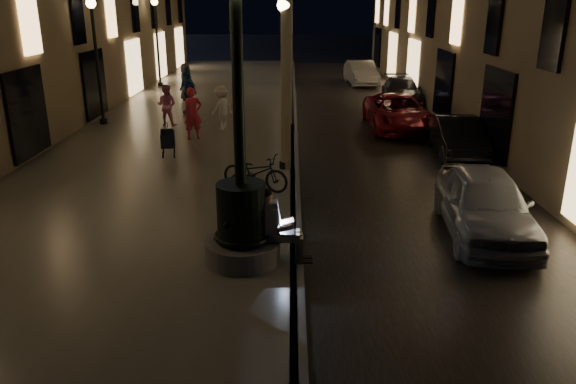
{
  "coord_description": "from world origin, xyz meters",
  "views": [
    {
      "loc": [
        -0.11,
        -7.45,
        4.81
      ],
      "look_at": [
        -0.17,
        3.0,
        1.2
      ],
      "focal_mm": 35.0,
      "sensor_mm": 36.0,
      "label": 1
    }
  ],
  "objects_px": {
    "car_third": "(398,112)",
    "bicycle": "(255,172)",
    "car_front": "(485,203)",
    "lamp_left_b": "(95,43)",
    "car_rear": "(401,91)",
    "pedestrian_blue": "(188,91)",
    "pedestrian_white": "(222,108)",
    "car_second": "(457,137)",
    "lamp_curb_a": "(284,60)",
    "pedestrian_pink": "(167,105)",
    "car_fifth": "(361,73)",
    "seated_man_laptop": "(276,223)",
    "stroller": "(168,140)",
    "lamp_curb_b": "(287,40)",
    "lamp_curb_d": "(288,23)",
    "lamp_curb_c": "(288,29)",
    "pedestrian_red": "(193,114)",
    "fountain_lamppost": "(241,209)",
    "lamp_left_c": "(156,29)",
    "pedestrian_dark": "(186,82)"
  },
  "relations": [
    {
      "from": "car_fifth",
      "to": "pedestrian_blue",
      "type": "relative_size",
      "value": 2.26
    },
    {
      "from": "lamp_curb_b",
      "to": "lamp_curb_d",
      "type": "distance_m",
      "value": 16.0
    },
    {
      "from": "car_third",
      "to": "car_second",
      "type": "bearing_deg",
      "value": -73.61
    },
    {
      "from": "lamp_left_b",
      "to": "car_second",
      "type": "relative_size",
      "value": 1.27
    },
    {
      "from": "pedestrian_dark",
      "to": "car_fifth",
      "type": "bearing_deg",
      "value": -40.02
    },
    {
      "from": "fountain_lamppost",
      "to": "pedestrian_pink",
      "type": "distance_m",
      "value": 12.35
    },
    {
      "from": "fountain_lamppost",
      "to": "car_front",
      "type": "relative_size",
      "value": 1.26
    },
    {
      "from": "car_rear",
      "to": "pedestrian_white",
      "type": "xyz_separation_m",
      "value": [
        -7.86,
        -6.62,
        0.39
      ]
    },
    {
      "from": "lamp_curb_a",
      "to": "lamp_left_b",
      "type": "height_order",
      "value": "same"
    },
    {
      "from": "car_rear",
      "to": "pedestrian_blue",
      "type": "bearing_deg",
      "value": -154.56
    },
    {
      "from": "pedestrian_white",
      "to": "pedestrian_blue",
      "type": "relative_size",
      "value": 0.88
    },
    {
      "from": "pedestrian_pink",
      "to": "pedestrian_white",
      "type": "xyz_separation_m",
      "value": [
        2.18,
        -0.7,
        0.03
      ]
    },
    {
      "from": "pedestrian_red",
      "to": "lamp_left_b",
      "type": "bearing_deg",
      "value": 120.75
    },
    {
      "from": "lamp_curb_c",
      "to": "fountain_lamppost",
      "type": "bearing_deg",
      "value": -91.82
    },
    {
      "from": "seated_man_laptop",
      "to": "lamp_curb_c",
      "type": "relative_size",
      "value": 0.29
    },
    {
      "from": "lamp_curb_c",
      "to": "car_fifth",
      "type": "xyz_separation_m",
      "value": [
        4.3,
        1.96,
        -2.55
      ]
    },
    {
      "from": "lamp_curb_c",
      "to": "car_second",
      "type": "relative_size",
      "value": 1.27
    },
    {
      "from": "seated_man_laptop",
      "to": "lamp_curb_a",
      "type": "bearing_deg",
      "value": 89.18
    },
    {
      "from": "car_rear",
      "to": "pedestrian_pink",
      "type": "relative_size",
      "value": 2.72
    },
    {
      "from": "stroller",
      "to": "lamp_curb_c",
      "type": "bearing_deg",
      "value": 65.34
    },
    {
      "from": "lamp_curb_a",
      "to": "stroller",
      "type": "xyz_separation_m",
      "value": [
        -3.6,
        1.34,
        -2.53
      ]
    },
    {
      "from": "lamp_left_b",
      "to": "pedestrian_red",
      "type": "xyz_separation_m",
      "value": [
        3.93,
        -2.46,
        -2.15
      ]
    },
    {
      "from": "lamp_curb_b",
      "to": "lamp_left_c",
      "type": "xyz_separation_m",
      "value": [
        -7.1,
        8.0,
        0.0
      ]
    },
    {
      "from": "lamp_curb_a",
      "to": "pedestrian_red",
      "type": "bearing_deg",
      "value": 131.81
    },
    {
      "from": "car_third",
      "to": "pedestrian_red",
      "type": "bearing_deg",
      "value": -162.53
    },
    {
      "from": "lamp_curb_b",
      "to": "bicycle",
      "type": "bearing_deg",
      "value": -94.08
    },
    {
      "from": "lamp_curb_b",
      "to": "pedestrian_white",
      "type": "distance_m",
      "value": 4.39
    },
    {
      "from": "lamp_curb_d",
      "to": "pedestrian_dark",
      "type": "distance_m",
      "value": 13.65
    },
    {
      "from": "lamp_curb_a",
      "to": "pedestrian_pink",
      "type": "relative_size",
      "value": 3.08
    },
    {
      "from": "lamp_curb_a",
      "to": "car_rear",
      "type": "distance_m",
      "value": 13.16
    },
    {
      "from": "lamp_curb_a",
      "to": "pedestrian_red",
      "type": "xyz_separation_m",
      "value": [
        -3.17,
        3.54,
        -2.15
      ]
    },
    {
      "from": "lamp_curb_c",
      "to": "pedestrian_blue",
      "type": "distance_m",
      "value": 9.13
    },
    {
      "from": "stroller",
      "to": "pedestrian_red",
      "type": "bearing_deg",
      "value": 68.13
    },
    {
      "from": "car_front",
      "to": "lamp_left_b",
      "type": "bearing_deg",
      "value": 143.07
    },
    {
      "from": "bicycle",
      "to": "lamp_left_c",
      "type": "bearing_deg",
      "value": 42.26
    },
    {
      "from": "fountain_lamppost",
      "to": "car_fifth",
      "type": "bearing_deg",
      "value": 78.21
    },
    {
      "from": "lamp_curb_c",
      "to": "pedestrian_blue",
      "type": "relative_size",
      "value": 2.62
    },
    {
      "from": "pedestrian_white",
      "to": "car_front",
      "type": "bearing_deg",
      "value": 77.39
    },
    {
      "from": "lamp_curb_a",
      "to": "stroller",
      "type": "relative_size",
      "value": 4.72
    },
    {
      "from": "car_second",
      "to": "pedestrian_red",
      "type": "height_order",
      "value": "pedestrian_red"
    },
    {
      "from": "seated_man_laptop",
      "to": "car_second",
      "type": "height_order",
      "value": "seated_man_laptop"
    },
    {
      "from": "seated_man_laptop",
      "to": "lamp_curb_a",
      "type": "xyz_separation_m",
      "value": [
        0.09,
        6.0,
        2.3
      ]
    },
    {
      "from": "seated_man_laptop",
      "to": "lamp_curb_d",
      "type": "xyz_separation_m",
      "value": [
        0.09,
        30.0,
        2.3
      ]
    },
    {
      "from": "car_front",
      "to": "car_third",
      "type": "height_order",
      "value": "car_front"
    },
    {
      "from": "stroller",
      "to": "pedestrian_dark",
      "type": "bearing_deg",
      "value": 86.09
    },
    {
      "from": "pedestrian_red",
      "to": "lamp_curb_d",
      "type": "bearing_deg",
      "value": 53.94
    },
    {
      "from": "lamp_curb_c",
      "to": "lamp_curb_d",
      "type": "relative_size",
      "value": 1.0
    },
    {
      "from": "lamp_curb_b",
      "to": "lamp_curb_d",
      "type": "bearing_deg",
      "value": 90.0
    },
    {
      "from": "car_third",
      "to": "bicycle",
      "type": "xyz_separation_m",
      "value": [
        -5.01,
        -7.92,
        0.01
      ]
    },
    {
      "from": "fountain_lamppost",
      "to": "stroller",
      "type": "height_order",
      "value": "fountain_lamppost"
    }
  ]
}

